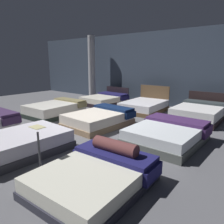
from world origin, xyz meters
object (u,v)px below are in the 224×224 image
at_px(bed_2, 96,175).
at_px(price_sign, 40,155).
at_px(bed_1, 20,144).
at_px(bed_8, 199,113).
at_px(bed_7, 144,106).
at_px(bed_3, 56,109).
at_px(support_pillar, 92,68).
at_px(bed_6, 105,100).
at_px(bed_5, 167,134).
at_px(bed_4, 99,119).

xyz_separation_m(bed_2, price_sign, (-1.17, -0.31, 0.13)).
bearing_deg(bed_1, bed_2, 4.15).
bearing_deg(bed_8, bed_7, 179.59).
distance_m(bed_3, price_sign, 4.66).
bearing_deg(bed_3, bed_2, -31.79).
height_order(bed_7, bed_8, bed_7).
distance_m(bed_7, bed_8, 2.29).
relative_size(bed_3, bed_7, 1.03).
distance_m(bed_2, support_pillar, 9.28).
bearing_deg(price_sign, bed_6, 120.27).
bearing_deg(bed_3, bed_8, 29.22).
bearing_deg(bed_2, bed_7, 110.21).
relative_size(bed_6, price_sign, 2.31).
bearing_deg(support_pillar, bed_3, -66.42).
bearing_deg(bed_6, bed_1, -65.69).
bearing_deg(price_sign, support_pillar, 127.35).
relative_size(bed_5, support_pillar, 0.59).
bearing_deg(bed_5, bed_1, -130.19).
distance_m(bed_5, bed_7, 3.69).
distance_m(bed_3, bed_8, 5.49).
bearing_deg(bed_3, bed_5, -2.06).
distance_m(bed_4, price_sign, 3.27).
relative_size(bed_4, bed_6, 1.03).
distance_m(bed_2, bed_6, 7.33).
bearing_deg(bed_4, bed_5, 2.66).
distance_m(bed_7, support_pillar, 4.47).
bearing_deg(bed_7, support_pillar, 163.05).
relative_size(bed_2, bed_6, 0.94).
distance_m(bed_3, support_pillar, 4.46).
bearing_deg(bed_3, bed_7, 47.68).
height_order(bed_3, price_sign, price_sign).
bearing_deg(bed_7, bed_8, -2.64).
xyz_separation_m(bed_4, price_sign, (1.22, -3.03, 0.11)).
height_order(bed_1, bed_6, bed_6).
distance_m(bed_6, price_sign, 6.91).
height_order(bed_4, support_pillar, support_pillar).
relative_size(bed_3, bed_5, 1.06).
relative_size(bed_4, support_pillar, 0.63).
distance_m(price_sign, support_pillar, 8.74).
distance_m(bed_8, price_sign, 5.97).
bearing_deg(bed_5, price_sign, -111.65).
relative_size(bed_2, support_pillar, 0.57).
relative_size(bed_1, bed_2, 1.09).
xyz_separation_m(bed_4, bed_7, (0.07, 2.82, -0.01)).
relative_size(price_sign, support_pillar, 0.26).
bearing_deg(price_sign, bed_1, 168.72).
bearing_deg(price_sign, bed_3, 139.72).
xyz_separation_m(bed_6, bed_7, (2.33, -0.13, -0.00)).
height_order(bed_4, bed_8, bed_8).
bearing_deg(bed_2, price_sign, -167.64).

